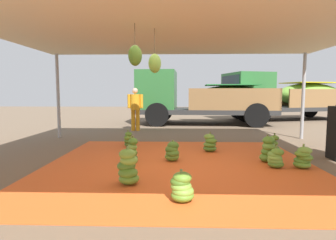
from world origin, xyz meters
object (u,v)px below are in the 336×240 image
(banana_bunch_9, at_px, (268,150))
(cargo_truck_main, at_px, (199,98))
(banana_bunch_4, at_px, (132,151))
(banana_bunch_0, at_px, (274,144))
(banana_bunch_8, at_px, (182,187))
(banana_bunch_7, at_px, (128,167))
(banana_bunch_3, at_px, (172,152))
(banana_bunch_6, at_px, (303,158))
(banana_bunch_2, at_px, (275,158))
(worker_0, at_px, (135,106))
(banana_bunch_5, at_px, (128,140))
(banana_bunch_1, at_px, (210,143))
(cargo_truck_far, at_px, (285,96))

(banana_bunch_9, distance_m, cargo_truck_main, 7.14)
(banana_bunch_4, bearing_deg, banana_bunch_0, 20.02)
(banana_bunch_0, relative_size, banana_bunch_8, 1.05)
(banana_bunch_7, bearing_deg, banana_bunch_3, 66.08)
(banana_bunch_0, height_order, banana_bunch_6, banana_bunch_6)
(banana_bunch_2, distance_m, worker_0, 6.24)
(banana_bunch_6, bearing_deg, banana_bunch_2, 176.66)
(banana_bunch_0, bearing_deg, banana_bunch_9, -114.84)
(banana_bunch_9, bearing_deg, banana_bunch_7, -150.69)
(banana_bunch_8, distance_m, cargo_truck_main, 9.26)
(banana_bunch_5, bearing_deg, banana_bunch_6, -28.29)
(banana_bunch_5, bearing_deg, banana_bunch_8, -69.78)
(banana_bunch_1, relative_size, banana_bunch_4, 0.85)
(banana_bunch_7, relative_size, cargo_truck_main, 0.10)
(banana_bunch_4, bearing_deg, banana_bunch_3, 9.84)
(banana_bunch_8, xyz_separation_m, banana_bunch_9, (1.79, 2.13, 0.07))
(banana_bunch_2, distance_m, banana_bunch_4, 2.79)
(banana_bunch_7, xyz_separation_m, banana_bunch_9, (2.62, 1.47, -0.01))
(banana_bunch_9, relative_size, cargo_truck_main, 0.09)
(banana_bunch_5, bearing_deg, banana_bunch_2, -31.59)
(banana_bunch_0, xyz_separation_m, banana_bunch_9, (-0.49, -1.07, 0.07))
(banana_bunch_1, distance_m, banana_bunch_6, 2.14)
(banana_bunch_5, height_order, banana_bunch_9, banana_bunch_9)
(banana_bunch_0, distance_m, cargo_truck_main, 6.19)
(banana_bunch_6, xyz_separation_m, worker_0, (-3.93, 5.19, 0.73))
(banana_bunch_2, distance_m, cargo_truck_main, 7.57)
(banana_bunch_1, height_order, banana_bunch_7, banana_bunch_7)
(banana_bunch_1, relative_size, banana_bunch_2, 1.12)
(banana_bunch_0, relative_size, banana_bunch_9, 0.79)
(banana_bunch_9, xyz_separation_m, cargo_truck_far, (3.78, 9.15, 0.98))
(banana_bunch_2, bearing_deg, banana_bunch_4, 173.64)
(banana_bunch_6, xyz_separation_m, banana_bunch_8, (-2.30, -1.67, -0.01))
(banana_bunch_6, bearing_deg, banana_bunch_9, 138.07)
(cargo_truck_main, distance_m, worker_0, 3.45)
(banana_bunch_3, height_order, banana_bunch_6, banana_bunch_6)
(banana_bunch_4, relative_size, cargo_truck_main, 0.09)
(banana_bunch_9, xyz_separation_m, worker_0, (-3.42, 4.74, 0.67))
(banana_bunch_1, distance_m, worker_0, 4.48)
(banana_bunch_0, height_order, worker_0, worker_0)
(banana_bunch_5, height_order, banana_bunch_7, banana_bunch_7)
(banana_bunch_4, xyz_separation_m, cargo_truck_main, (1.91, 7.14, 0.95))
(banana_bunch_1, bearing_deg, cargo_truck_far, 59.32)
(banana_bunch_6, bearing_deg, banana_bunch_3, 169.03)
(banana_bunch_3, relative_size, banana_bunch_6, 0.95)
(worker_0, bearing_deg, banana_bunch_2, -56.42)
(banana_bunch_3, height_order, worker_0, worker_0)
(banana_bunch_4, distance_m, cargo_truck_main, 7.45)
(banana_bunch_5, height_order, cargo_truck_far, cargo_truck_far)
(banana_bunch_3, xyz_separation_m, banana_bunch_5, (-1.17, 1.48, -0.00))
(banana_bunch_2, relative_size, cargo_truck_main, 0.07)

